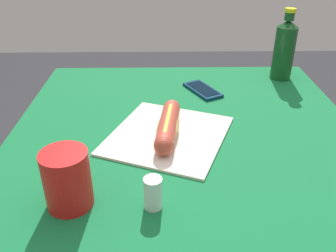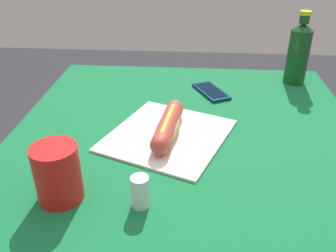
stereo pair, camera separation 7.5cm
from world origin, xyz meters
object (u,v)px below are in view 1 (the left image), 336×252
(cell_phone, at_px, (203,90))
(salt_shaker, at_px, (153,193))
(hot_dog, at_px, (168,126))
(soda_bottle, at_px, (284,49))
(drinking_cup, at_px, (67,179))

(cell_phone, distance_m, salt_shaker, 0.56)
(salt_shaker, bearing_deg, hot_dog, 172.82)
(soda_bottle, distance_m, salt_shaker, 0.79)
(soda_bottle, xyz_separation_m, drinking_cup, (0.64, -0.60, -0.05))
(drinking_cup, bearing_deg, soda_bottle, 137.17)
(hot_dog, relative_size, cell_phone, 1.51)
(hot_dog, relative_size, salt_shaker, 3.60)
(hot_dog, height_order, salt_shaker, salt_shaker)
(drinking_cup, bearing_deg, hot_dog, 142.29)
(hot_dog, bearing_deg, drinking_cup, -37.71)
(cell_phone, xyz_separation_m, drinking_cup, (0.53, -0.31, 0.05))
(hot_dog, xyz_separation_m, salt_shaker, (0.26, -0.03, 0.00))
(soda_bottle, bearing_deg, hot_dog, -45.74)
(cell_phone, relative_size, salt_shaker, 2.38)
(cell_phone, height_order, drinking_cup, drinking_cup)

